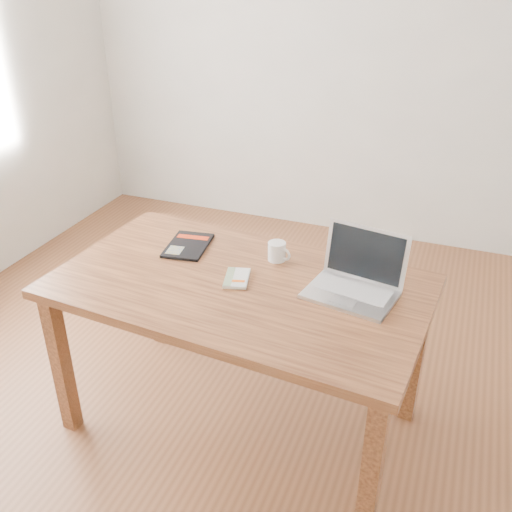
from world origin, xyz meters
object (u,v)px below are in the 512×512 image
(black_guidebook, at_px, (188,245))
(laptop, at_px, (356,280))
(coffee_mug, at_px, (277,251))
(desk, at_px, (239,301))
(white_guidebook, at_px, (237,278))

(black_guidebook, xyz_separation_m, laptop, (0.79, -0.10, 0.04))
(coffee_mug, bearing_deg, laptop, 0.42)
(coffee_mug, bearing_deg, desk, -89.56)
(desk, xyz_separation_m, coffee_mug, (0.08, 0.23, 0.13))
(white_guidebook, relative_size, black_guidebook, 0.62)
(desk, relative_size, laptop, 4.12)
(desk, height_order, laptop, laptop)
(desk, bearing_deg, black_guidebook, 153.31)
(laptop, xyz_separation_m, coffee_mug, (-0.37, 0.13, -0.01))
(white_guidebook, bearing_deg, black_guidebook, 134.55)
(desk, height_order, black_guidebook, black_guidebook)
(coffee_mug, bearing_deg, white_guidebook, -94.85)
(desk, height_order, coffee_mug, coffee_mug)
(white_guidebook, xyz_separation_m, laptop, (0.47, 0.09, 0.04))
(black_guidebook, relative_size, coffee_mug, 2.58)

